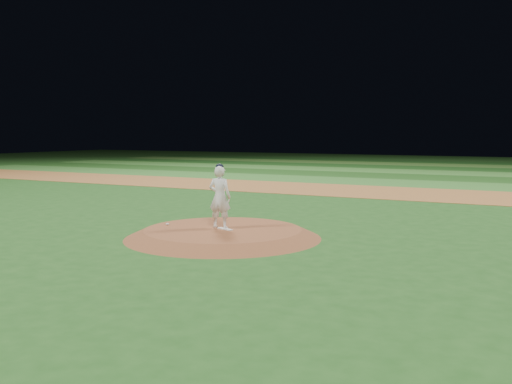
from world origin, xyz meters
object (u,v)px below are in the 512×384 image
pitching_rubber (225,229)px  pitcher_on_mound (220,197)px  pitchers_mound (223,233)px  rosin_bag (167,224)px

pitching_rubber → pitcher_on_mound: size_ratio=0.30×
pitchers_mound → pitcher_on_mound: 1.03m
pitchers_mound → rosin_bag: size_ratio=52.25×
pitching_rubber → pitcher_on_mound: (-0.24, 0.13, 0.88)m
rosin_bag → pitcher_on_mound: size_ratio=0.06×
pitchers_mound → pitching_rubber: 0.19m
pitching_rubber → pitcher_on_mound: pitcher_on_mound is taller
pitchers_mound → pitching_rubber: (0.11, -0.08, 0.14)m
rosin_bag → pitching_rubber: bearing=3.9°
rosin_bag → pitcher_on_mound: (1.63, 0.26, 0.87)m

